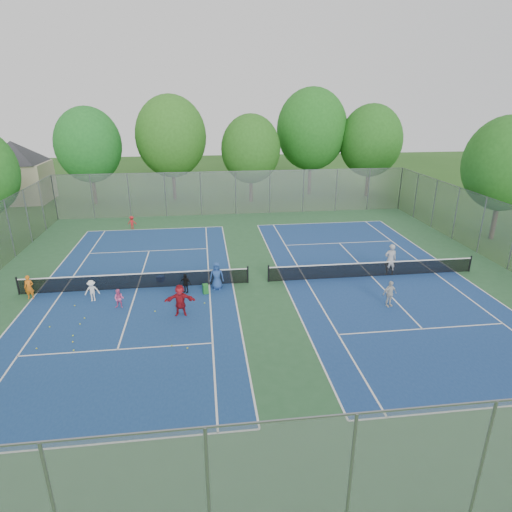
{
  "coord_description": "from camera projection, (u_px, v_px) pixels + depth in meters",
  "views": [
    {
      "loc": [
        -3.04,
        -22.99,
        10.28
      ],
      "look_at": [
        0.0,
        1.0,
        1.3
      ],
      "focal_mm": 30.0,
      "sensor_mm": 36.0,
      "label": 1
    }
  ],
  "objects": [
    {
      "name": "ground",
      "position": [
        258.0,
        282.0,
        25.31
      ],
      "size": [
        120.0,
        120.0,
        0.0
      ],
      "primitive_type": "plane",
      "color": "#255119",
      "rests_on": "ground"
    },
    {
      "name": "court_pad",
      "position": [
        258.0,
        282.0,
        25.31
      ],
      "size": [
        32.0,
        32.0,
        0.01
      ],
      "primitive_type": "cube",
      "color": "#2A5832",
      "rests_on": "ground"
    },
    {
      "name": "court_left",
      "position": [
        137.0,
        288.0,
        24.48
      ],
      "size": [
        10.97,
        23.77,
        0.01
      ],
      "primitive_type": "cube",
      "color": "navy",
      "rests_on": "court_pad"
    },
    {
      "name": "court_right",
      "position": [
        371.0,
        276.0,
        26.13
      ],
      "size": [
        10.97,
        23.77,
        0.01
      ],
      "primitive_type": "cube",
      "color": "navy",
      "rests_on": "court_pad"
    },
    {
      "name": "net_left",
      "position": [
        136.0,
        281.0,
        24.33
      ],
      "size": [
        12.87,
        0.1,
        0.91
      ],
      "primitive_type": "cube",
      "color": "black",
      "rests_on": "ground"
    },
    {
      "name": "net_right",
      "position": [
        372.0,
        270.0,
        25.98
      ],
      "size": [
        12.87,
        0.1,
        0.91
      ],
      "primitive_type": "cube",
      "color": "black",
      "rests_on": "ground"
    },
    {
      "name": "fence_north",
      "position": [
        236.0,
        193.0,
        39.5
      ],
      "size": [
        32.0,
        0.1,
        4.0
      ],
      "primitive_type": "cube",
      "color": "gray",
      "rests_on": "ground"
    },
    {
      "name": "fence_south",
      "position": [
        350.0,
        484.0,
        9.74
      ],
      "size": [
        32.0,
        0.1,
        4.0
      ],
      "primitive_type": "cube",
      "color": "gray",
      "rests_on": "ground"
    },
    {
      "name": "house",
      "position": [
        14.0,
        161.0,
        43.57
      ],
      "size": [
        11.03,
        11.03,
        7.3
      ],
      "color": "#B7A88C",
      "rests_on": "ground"
    },
    {
      "name": "tree_nw",
      "position": [
        88.0,
        145.0,
        42.07
      ],
      "size": [
        6.4,
        6.4,
        9.58
      ],
      "color": "#443326",
      "rests_on": "ground"
    },
    {
      "name": "tree_nl",
      "position": [
        171.0,
        136.0,
        43.72
      ],
      "size": [
        7.2,
        7.2,
        10.69
      ],
      "color": "#443326",
      "rests_on": "ground"
    },
    {
      "name": "tree_nc",
      "position": [
        251.0,
        149.0,
        43.2
      ],
      "size": [
        6.0,
        6.0,
        8.85
      ],
      "color": "#443326",
      "rests_on": "ground"
    },
    {
      "name": "tree_nr",
      "position": [
        312.0,
        129.0,
        46.24
      ],
      "size": [
        7.6,
        7.6,
        11.42
      ],
      "color": "#443326",
      "rests_on": "ground"
    },
    {
      "name": "tree_ne",
      "position": [
        371.0,
        141.0,
        45.46
      ],
      "size": [
        6.6,
        6.6,
        9.77
      ],
      "color": "#443326",
      "rests_on": "ground"
    },
    {
      "name": "tree_side_e",
      "position": [
        506.0,
        164.0,
        31.13
      ],
      "size": [
        6.0,
        6.0,
        9.2
      ],
      "color": "#443326",
      "rests_on": "ground"
    },
    {
      "name": "ball_crate",
      "position": [
        161.0,
        279.0,
        25.45
      ],
      "size": [
        0.46,
        0.46,
        0.31
      ],
      "primitive_type": "cube",
      "rotation": [
        0.0,
        0.0,
        -0.33
      ],
      "color": "#1846B5",
      "rests_on": "ground"
    },
    {
      "name": "ball_hopper",
      "position": [
        205.0,
        289.0,
        23.76
      ],
      "size": [
        0.35,
        0.35,
        0.57
      ],
      "primitive_type": "cube",
      "rotation": [
        0.0,
        0.0,
        0.24
      ],
      "color": "#227F2C",
      "rests_on": "ground"
    },
    {
      "name": "student_a",
      "position": [
        29.0,
        287.0,
        23.04
      ],
      "size": [
        0.5,
        0.33,
        1.34
      ],
      "primitive_type": "imported",
      "rotation": [
        0.0,
        0.0,
        -0.02
      ],
      "color": "orange",
      "rests_on": "ground"
    },
    {
      "name": "student_b",
      "position": [
        119.0,
        299.0,
        22.08
      ],
      "size": [
        0.56,
        0.47,
        1.05
      ],
      "primitive_type": "imported",
      "rotation": [
        0.0,
        0.0,
        -0.15
      ],
      "color": "#EA5B9B",
      "rests_on": "ground"
    },
    {
      "name": "student_c",
      "position": [
        92.0,
        291.0,
        22.8
      ],
      "size": [
        0.82,
        0.53,
        1.2
      ],
      "primitive_type": "imported",
      "rotation": [
        0.0,
        0.0,
        0.12
      ],
      "color": "white",
      "rests_on": "ground"
    },
    {
      "name": "student_d",
      "position": [
        185.0,
        283.0,
        23.79
      ],
      "size": [
        0.71,
        0.57,
        1.13
      ],
      "primitive_type": "imported",
      "rotation": [
        0.0,
        0.0,
        -0.53
      ],
      "color": "black",
      "rests_on": "ground"
    },
    {
      "name": "student_e",
      "position": [
        217.0,
        276.0,
        24.19
      ],
      "size": [
        0.83,
        0.59,
        1.61
      ],
      "primitive_type": "imported",
      "rotation": [
        0.0,
        0.0,
        -0.1
      ],
      "color": "#26488D",
      "rests_on": "ground"
    },
    {
      "name": "student_f",
      "position": [
        180.0,
        300.0,
        21.24
      ],
      "size": [
        1.54,
        0.56,
        1.64
      ],
      "primitive_type": "imported",
      "rotation": [
        0.0,
        0.0,
        -0.05
      ],
      "color": "#AA1822",
      "rests_on": "ground"
    },
    {
      "name": "child_far_baseline",
      "position": [
        132.0,
        222.0,
        35.46
      ],
      "size": [
        0.73,
        0.44,
        1.09
      ],
      "primitive_type": "imported",
      "rotation": [
        0.0,
        0.0,
        3.09
      ],
      "color": "red",
      "rests_on": "ground"
    },
    {
      "name": "instructor",
      "position": [
        390.0,
        260.0,
        26.05
      ],
      "size": [
        0.76,
        0.53,
        2.0
      ],
      "primitive_type": "imported",
      "rotation": [
        0.0,
        0.0,
        3.06
      ],
      "color": "#9C9C9F",
      "rests_on": "ground"
    },
    {
      "name": "teen_court_b",
      "position": [
        390.0,
        294.0,
        22.18
      ],
      "size": [
        0.9,
        0.55,
        1.43
      ],
      "primitive_type": "imported",
      "rotation": [
        0.0,
        0.0,
        0.25
      ],
      "color": "silver",
      "rests_on": "ground"
    },
    {
      "name": "tennis_ball_0",
      "position": [
        73.0,
        336.0,
        19.55
      ],
      "size": [
        0.07,
        0.07,
        0.07
      ],
      "primitive_type": "sphere",
      "color": "#C4EA36",
      "rests_on": "ground"
    },
    {
      "name": "tennis_ball_1",
      "position": [
        75.0,
        306.0,
        22.38
      ],
      "size": [
        0.07,
        0.07,
        0.07
      ],
      "primitive_type": "sphere",
      "color": "#CBD130",
      "rests_on": "ground"
    },
    {
      "name": "tennis_ball_2",
      "position": [
        172.0,
        346.0,
        18.76
      ],
      "size": [
        0.07,
        0.07,
        0.07
      ],
      "primitive_type": "sphere",
      "color": "#CCE435",
      "rests_on": "ground"
    },
    {
      "name": "tennis_ball_3",
      "position": [
        85.0,
        318.0,
        21.12
      ],
      "size": [
        0.07,
        0.07,
        0.07
      ],
      "primitive_type": "sphere",
      "color": "gold",
      "rests_on": "ground"
    },
    {
      "name": "tennis_ball_4",
      "position": [
        205.0,
        303.0,
        22.65
      ],
      "size": [
        0.07,
        0.07,
        0.07
      ],
      "primitive_type": "sphere",
      "color": "#B7DC33",
      "rests_on": "ground"
    },
    {
      "name": "tennis_ball_5",
      "position": [
        73.0,
        342.0,
        19.06
      ],
      "size": [
        0.07,
        0.07,
        0.07
      ],
      "primitive_type": "sphere",
      "color": "gold",
      "rests_on": "ground"
    },
    {
      "name": "tennis_ball_6",
      "position": [
        74.0,
        351.0,
        18.42
      ],
      "size": [
        0.07,
        0.07,
        0.07
      ],
      "primitive_type": "sphere",
      "color": "#BED832",
      "rests_on": "ground"
    },
    {
      "name": "tennis_ball_7",
      "position": [
        37.0,
        349.0,
        18.55
      ],
      "size": [
        0.07,
        0.07,
        0.07
      ],
      "primitive_type": "sphere",
      "color": "gold",
      "rests_on": "ground"
    },
    {
      "name": "tennis_ball_8",
      "position": [
        187.0,
        348.0,
        18.58
      ],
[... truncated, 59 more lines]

